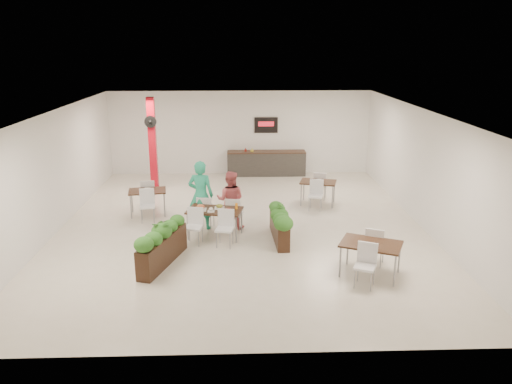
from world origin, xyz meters
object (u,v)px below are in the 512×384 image
Objects in this scene: diner_woman at (230,200)px; planter_right at (279,222)px; planter_left at (162,242)px; side_table_c at (371,248)px; side_table_a at (147,195)px; red_column at (153,143)px; service_counter at (266,163)px; diner_man at (201,195)px; main_table at (214,214)px; side_table_b at (318,185)px.

diner_woman is 1.60m from planter_right.
planter_left is 3.14m from planter_right.
side_table_a is at bearing 167.28° from side_table_c.
red_column reaches higher than side_table_a.
planter_right reaches higher than side_table_c.
service_counter reaches higher than planter_left.
service_counter is at bearing 41.83° from side_table_a.
red_column is at bearing -52.46° from diner_man.
side_table_a is (-2.06, 1.86, -0.02)m from main_table.
service_counter is 4.00m from side_table_b.
red_column is 4.81m from diner_woman.
red_column is 1.75× the size of main_table.
diner_woman is 3.40m from side_table_b.
side_table_a and side_table_c have the same top height.
side_table_b is at bearing -69.04° from service_counter.
diner_woman is 0.97× the size of side_table_a.
service_counter is 1.82× the size of side_table_c.
diner_man is 4.96m from side_table_c.
planter_left is at bearing -83.59° from side_table_a.
planter_left is (-1.53, -2.32, -0.27)m from diner_woman.
side_table_c is (3.51, -2.41, -0.00)m from main_table.
diner_man reaches higher than diner_woman.
diner_woman reaches higher than main_table.
planter_left is (-2.83, -8.08, 0.04)m from service_counter.
main_table is at bearing 69.40° from diner_woman.
planter_left reaches higher than planter_right.
main_table is 0.90× the size of planter_left.
diner_man is 0.93× the size of planter_left.
planter_left is at bearing -79.35° from red_column.
side_table_b and side_table_c have the same top height.
side_table_a is at bearing 137.94° from main_table.
planter_right is at bearing 155.76° from diner_woman.
diner_man is (-0.39, 0.65, 0.32)m from main_table.
side_table_b is at bearing -19.00° from red_column.
planter_right is 1.15× the size of side_table_c.
side_table_b is at bearing 45.58° from planter_left.
red_column is 1.68× the size of diner_man.
red_column reaches higher than diner_man.
side_table_b is at bearing -138.62° from diner_man.
service_counter is 1.79× the size of side_table_b.
red_column is 1.69× the size of planter_right.
planter_right is 1.13× the size of side_table_b.
diner_man is 2.09m from side_table_a.
diner_woman is at bearing 56.67° from planter_left.
diner_man is 0.81m from diner_woman.
planter_right is (1.28, -0.92, -0.31)m from diner_woman.
diner_man reaches higher than main_table.
service_counter reaches higher than side_table_a.
service_counter reaches higher than diner_woman.
red_column is at bearing -155.00° from service_counter.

